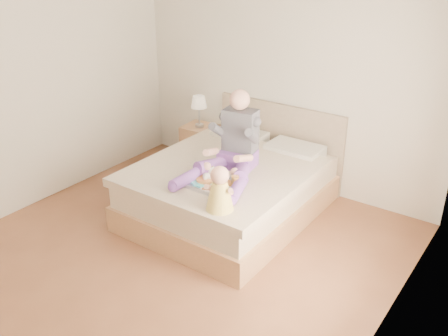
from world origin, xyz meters
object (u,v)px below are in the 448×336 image
Objects in this scene: nightstand at (201,145)px; adult at (233,148)px; tray at (215,183)px; baby at (220,192)px; bed at (234,185)px.

nightstand is 0.50× the size of adult.
baby is (0.31, -0.33, 0.14)m from tray.
tray is (0.05, -0.38, -0.22)m from adult.
bed is 0.69m from tray.
bed is 5.20× the size of baby.
nightstand is 1.06× the size of tray.
nightstand is 1.30× the size of baby.
tray is 0.47m from baby.
bed is at bearing -40.53° from nightstand.
baby reaches higher than tray.
nightstand is 1.90m from tray.
adult is at bearing -43.99° from nightstand.
tray is at bearing 116.43° from baby.
adult is 0.44m from tray.
adult is at bearing 98.42° from tray.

